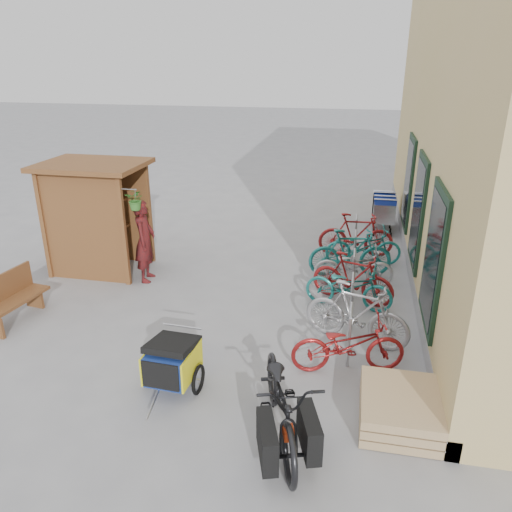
% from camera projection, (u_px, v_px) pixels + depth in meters
% --- Properties ---
extents(ground, '(80.00, 80.00, 0.00)m').
position_uv_depth(ground, '(209.00, 342.00, 8.37)').
color(ground, gray).
extents(kiosk, '(2.49, 1.65, 2.40)m').
position_uv_depth(kiosk, '(92.00, 202.00, 10.65)').
color(kiosk, brown).
rests_on(kiosk, ground).
extents(bike_rack, '(0.05, 5.35, 0.86)m').
position_uv_depth(bike_rack, '(353.00, 269.00, 9.93)').
color(bike_rack, '#A5A8AD').
rests_on(bike_rack, ground).
extents(pallet_stack, '(1.00, 1.20, 0.40)m').
position_uv_depth(pallet_stack, '(400.00, 409.00, 6.46)').
color(pallet_stack, tan).
rests_on(pallet_stack, ground).
extents(bench, '(0.61, 1.45, 0.89)m').
position_uv_depth(bench, '(9.00, 298.00, 8.86)').
color(bench, brown).
rests_on(bench, ground).
extents(shopping_carts, '(0.59, 1.63, 1.06)m').
position_uv_depth(shopping_carts, '(383.00, 207.00, 13.64)').
color(shopping_carts, silver).
rests_on(shopping_carts, ground).
extents(child_trailer, '(0.84, 1.40, 0.82)m').
position_uv_depth(child_trailer, '(172.00, 361.00, 7.06)').
color(child_trailer, '#1C3D9B').
rests_on(child_trailer, ground).
extents(cargo_bike, '(1.35, 2.26, 1.12)m').
position_uv_depth(cargo_bike, '(282.00, 402.00, 6.06)').
color(cargo_bike, black).
rests_on(cargo_bike, ground).
extents(person_kiosk, '(0.51, 0.70, 1.76)m').
position_uv_depth(person_kiosk, '(145.00, 241.00, 10.37)').
color(person_kiosk, maroon).
rests_on(person_kiosk, ground).
extents(bike_0, '(1.80, 0.98, 0.90)m').
position_uv_depth(bike_0, '(348.00, 345.00, 7.45)').
color(bike_0, maroon).
rests_on(bike_0, ground).
extents(bike_1, '(1.85, 1.01, 1.07)m').
position_uv_depth(bike_1, '(357.00, 314.00, 8.17)').
color(bike_1, '#A5A4A9').
rests_on(bike_1, ground).
extents(bike_2, '(1.72, 0.82, 0.87)m').
position_uv_depth(bike_2, '(349.00, 287.00, 9.36)').
color(bike_2, '#1E7975').
rests_on(bike_2, ground).
extents(bike_3, '(1.70, 0.95, 0.98)m').
position_uv_depth(bike_3, '(353.00, 278.00, 9.58)').
color(bike_3, maroon).
rests_on(bike_3, ground).
extents(bike_4, '(1.67, 0.71, 0.85)m').
position_uv_depth(bike_4, '(354.00, 266.00, 10.27)').
color(bike_4, '#A5A4A9').
rests_on(bike_4, ground).
extents(bike_5, '(1.84, 0.83, 1.07)m').
position_uv_depth(bike_5, '(350.00, 253.00, 10.67)').
color(bike_5, '#1E7975').
rests_on(bike_5, ground).
extents(bike_6, '(1.78, 0.88, 0.90)m').
position_uv_depth(bike_6, '(363.00, 246.00, 11.29)').
color(bike_6, '#1E7975').
rests_on(bike_6, ground).
extents(bike_7, '(1.79, 0.65, 1.05)m').
position_uv_depth(bike_7, '(356.00, 235.00, 11.77)').
color(bike_7, maroon).
rests_on(bike_7, ground).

